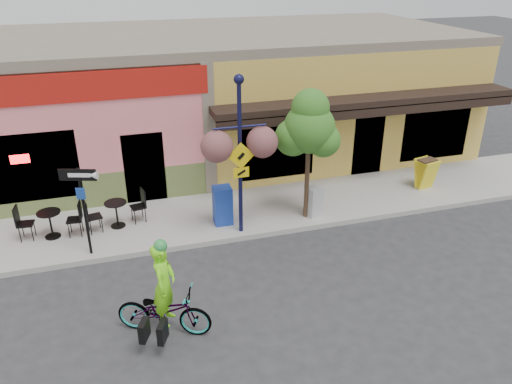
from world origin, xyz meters
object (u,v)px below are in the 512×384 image
at_px(one_way_sign, 85,212).
at_px(newspaper_box_grey, 314,201).
at_px(cyclist_rider, 165,295).
at_px(street_tree, 308,155).
at_px(building, 213,94).
at_px(lamp_post, 240,158).
at_px(bicycle, 164,311).
at_px(newspaper_box_blue, 223,205).

height_order(one_way_sign, newspaper_box_grey, one_way_sign).
bearing_deg(cyclist_rider, street_tree, -26.56).
distance_m(building, street_tree, 6.56).
xyz_separation_m(lamp_post, one_way_sign, (-3.91, -0.00, -0.97)).
height_order(bicycle, cyclist_rider, cyclist_rider).
xyz_separation_m(newspaper_box_blue, street_tree, (2.35, -0.30, 1.33)).
relative_size(cyclist_rider, newspaper_box_grey, 2.03).
relative_size(lamp_post, street_tree, 1.14).
distance_m(bicycle, street_tree, 5.90).
bearing_deg(newspaper_box_grey, bicycle, -161.40).
height_order(lamp_post, street_tree, lamp_post).
distance_m(building, one_way_sign, 8.23).
distance_m(lamp_post, newspaper_box_grey, 2.82).
bearing_deg(newspaper_box_grey, one_way_sign, 164.32).
distance_m(lamp_post, one_way_sign, 4.03).
distance_m(newspaper_box_blue, newspaper_box_grey, 2.62).
bearing_deg(bicycle, cyclist_rider, -65.21).
height_order(building, newspaper_box_grey, building).
distance_m(one_way_sign, newspaper_box_grey, 6.20).
bearing_deg(lamp_post, street_tree, 8.25).
xyz_separation_m(cyclist_rider, newspaper_box_blue, (2.07, 3.84, -0.19)).
bearing_deg(newspaper_box_grey, newspaper_box_blue, 155.27).
height_order(one_way_sign, newspaper_box_blue, one_way_sign).
bearing_deg(lamp_post, building, 84.14).
distance_m(cyclist_rider, newspaper_box_grey, 5.87).
height_order(cyclist_rider, newspaper_box_blue, cyclist_rider).
bearing_deg(cyclist_rider, bicycle, 114.79).
xyz_separation_m(lamp_post, street_tree, (1.99, 0.27, -0.26)).
xyz_separation_m(one_way_sign, street_tree, (5.90, 0.27, 0.72)).
xyz_separation_m(building, newspaper_box_blue, (-1.12, -6.14, -1.55)).
height_order(newspaper_box_grey, street_tree, street_tree).
distance_m(bicycle, cyclist_rider, 0.39).
height_order(building, one_way_sign, building).
bearing_deg(one_way_sign, building, 73.35).
height_order(building, bicycle, building).
relative_size(lamp_post, one_way_sign, 1.84).
bearing_deg(one_way_sign, lamp_post, 18.20).
bearing_deg(one_way_sign, street_tree, 20.79).
bearing_deg(street_tree, cyclist_rider, -141.35).
bearing_deg(street_tree, newspaper_box_grey, 2.31).
bearing_deg(one_way_sign, bicycle, -48.20).
xyz_separation_m(one_way_sign, newspaper_box_grey, (6.15, 0.28, -0.72)).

